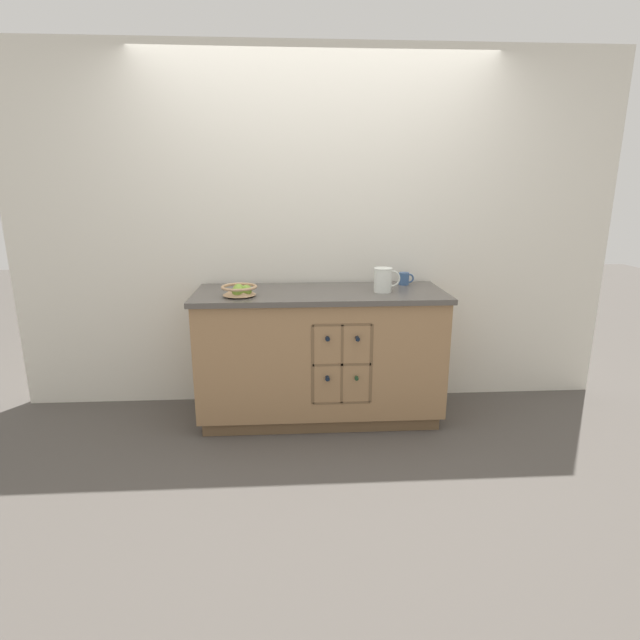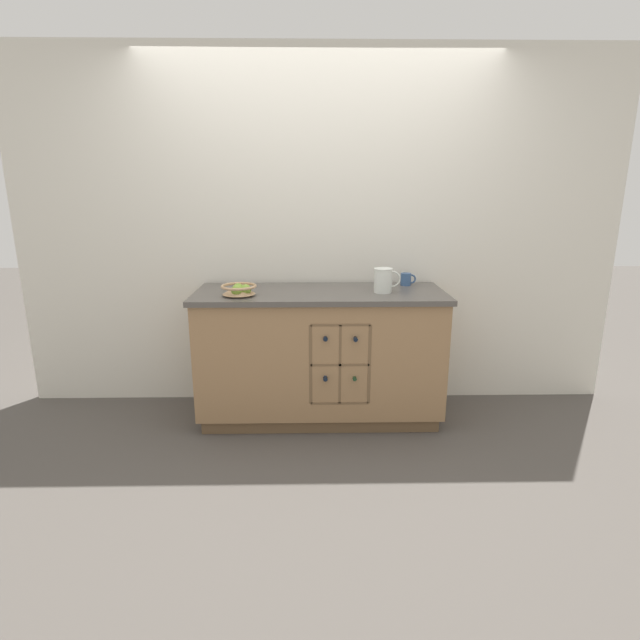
% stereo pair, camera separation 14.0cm
% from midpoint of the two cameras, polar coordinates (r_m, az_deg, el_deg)
% --- Properties ---
extents(ground_plane, '(14.00, 14.00, 0.00)m').
position_cam_midpoint_polar(ground_plane, '(3.68, 1.11, -10.84)').
color(ground_plane, '#4C4742').
extents(back_wall, '(4.40, 0.06, 2.55)m').
position_cam_midpoint_polar(back_wall, '(3.70, 0.99, 9.89)').
color(back_wall, silver).
rests_on(back_wall, ground_plane).
extents(kitchen_island, '(1.69, 0.66, 0.92)m').
position_cam_midpoint_polar(kitchen_island, '(3.50, 1.18, -3.96)').
color(kitchen_island, brown).
rests_on(kitchen_island, ground_plane).
extents(fruit_bowl, '(0.23, 0.23, 0.08)m').
position_cam_midpoint_polar(fruit_bowl, '(3.27, -8.02, 3.53)').
color(fruit_bowl, tan).
rests_on(fruit_bowl, kitchen_island).
extents(white_pitcher, '(0.18, 0.12, 0.16)m').
position_cam_midpoint_polar(white_pitcher, '(3.37, 8.47, 4.57)').
color(white_pitcher, silver).
rests_on(white_pitcher, kitchen_island).
extents(ceramic_mug, '(0.11, 0.07, 0.09)m').
position_cam_midpoint_polar(ceramic_mug, '(3.65, 10.93, 4.59)').
color(ceramic_mug, '#385684').
rests_on(ceramic_mug, kitchen_island).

